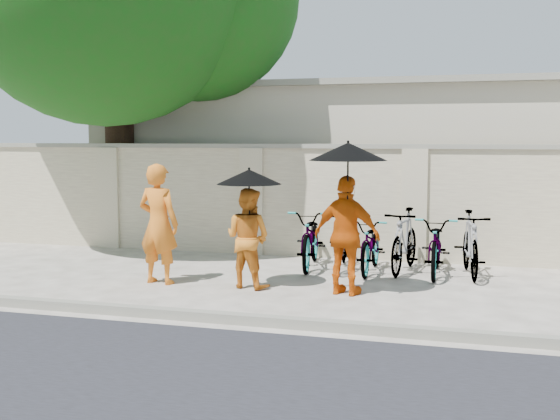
# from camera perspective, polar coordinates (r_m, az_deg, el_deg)

# --- Properties ---
(ground) EXTENTS (80.00, 80.00, 0.00)m
(ground) POSITION_cam_1_polar(r_m,az_deg,el_deg) (10.11, -2.36, -6.64)
(ground) COLOR beige
(kerb) EXTENTS (40.00, 0.16, 0.12)m
(kerb) POSITION_cam_1_polar(r_m,az_deg,el_deg) (8.54, -6.02, -8.59)
(kerb) COLOR gray
(kerb) RESTS_ON ground
(compound_wall) EXTENTS (20.00, 0.30, 2.00)m
(compound_wall) POSITION_cam_1_polar(r_m,az_deg,el_deg) (12.79, 6.45, 0.51)
(compound_wall) COLOR beige
(compound_wall) RESTS_ON ground
(building_behind) EXTENTS (14.00, 6.00, 3.20)m
(building_behind) POSITION_cam_1_polar(r_m,az_deg,el_deg) (16.41, 12.18, 3.69)
(building_behind) COLOR #B6AD91
(building_behind) RESTS_ON ground
(monk_left) EXTENTS (0.72, 0.52, 1.81)m
(monk_left) POSITION_cam_1_polar(r_m,az_deg,el_deg) (10.68, -9.85, -1.11)
(monk_left) COLOR orange
(monk_left) RESTS_ON ground
(monk_center) EXTENTS (0.83, 0.71, 1.47)m
(monk_center) POSITION_cam_1_polar(r_m,az_deg,el_deg) (10.26, -2.63, -2.28)
(monk_center) COLOR orange
(monk_center) RESTS_ON ground
(parasol_center) EXTENTS (0.94, 0.94, 0.91)m
(parasol_center) POSITION_cam_1_polar(r_m,az_deg,el_deg) (10.08, -2.53, 2.71)
(parasol_center) COLOR black
(parasol_center) RESTS_ON ground
(monk_right) EXTENTS (1.05, 0.64, 1.67)m
(monk_right) POSITION_cam_1_polar(r_m,az_deg,el_deg) (9.80, 5.45, -2.08)
(monk_right) COLOR #C84E09
(monk_right) RESTS_ON ground
(parasol_right) EXTENTS (1.07, 1.07, 1.18)m
(parasol_right) POSITION_cam_1_polar(r_m,az_deg,el_deg) (9.63, 5.55, 4.75)
(parasol_right) COLOR black
(parasol_right) RESTS_ON ground
(bike_0) EXTENTS (0.90, 1.98, 1.00)m
(bike_0) POSITION_cam_1_polar(r_m,az_deg,el_deg) (11.86, 2.57, -2.30)
(bike_0) COLOR slate
(bike_0) RESTS_ON ground
(bike_1) EXTENTS (0.64, 1.71, 1.00)m
(bike_1) POSITION_cam_1_polar(r_m,az_deg,el_deg) (11.74, 5.03, -2.40)
(bike_1) COLOR slate
(bike_1) RESTS_ON ground
(bike_2) EXTENTS (0.62, 1.72, 0.90)m
(bike_2) POSITION_cam_1_polar(r_m,az_deg,el_deg) (11.54, 7.44, -2.83)
(bike_2) COLOR slate
(bike_2) RESTS_ON ground
(bike_3) EXTENTS (0.68, 1.78, 1.05)m
(bike_3) POSITION_cam_1_polar(r_m,az_deg,el_deg) (11.59, 10.08, -2.48)
(bike_3) COLOR slate
(bike_3) RESTS_ON ground
(bike_4) EXTENTS (0.68, 1.85, 0.96)m
(bike_4) POSITION_cam_1_polar(r_m,az_deg,el_deg) (11.49, 12.62, -2.81)
(bike_4) COLOR slate
(bike_4) RESTS_ON ground
(bike_5) EXTENTS (0.71, 1.77, 1.04)m
(bike_5) POSITION_cam_1_polar(r_m,az_deg,el_deg) (11.51, 15.22, -2.68)
(bike_5) COLOR slate
(bike_5) RESTS_ON ground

